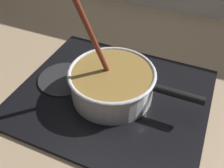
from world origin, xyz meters
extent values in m
cube|color=#9E8466|center=(0.00, 0.00, -0.02)|extent=(2.40, 1.60, 0.04)
cube|color=black|center=(-0.03, 0.14, 0.01)|extent=(0.56, 0.48, 0.01)
torus|color=#592D0C|center=(-0.03, 0.14, 0.02)|extent=(0.20, 0.20, 0.01)
cylinder|color=#262628|center=(-0.20, 0.14, 0.01)|extent=(0.16, 0.16, 0.01)
cylinder|color=silver|center=(-0.03, 0.14, 0.05)|extent=(0.24, 0.24, 0.08)
cylinder|color=olive|center=(-0.03, 0.14, 0.06)|extent=(0.23, 0.23, 0.08)
torus|color=silver|center=(-0.03, 0.14, 0.10)|extent=(0.25, 0.25, 0.01)
cylinder|color=black|center=(0.16, 0.14, 0.09)|extent=(0.14, 0.02, 0.02)
cylinder|color=beige|center=(-0.03, 0.14, 0.09)|extent=(0.03, 0.03, 0.01)
cylinder|color=beige|center=(-0.07, 0.20, 0.09)|extent=(0.03, 0.03, 0.01)
cylinder|color=#E5CC7A|center=(-0.09, 0.16, 0.09)|extent=(0.03, 0.03, 0.01)
cylinder|color=beige|center=(0.01, 0.11, 0.09)|extent=(0.03, 0.03, 0.01)
cylinder|color=#E5CC7A|center=(0.05, 0.09, 0.09)|extent=(0.03, 0.03, 0.01)
cylinder|color=#EDD88C|center=(-0.11, 0.12, 0.09)|extent=(0.03, 0.03, 0.01)
cylinder|color=#E5CC7A|center=(-0.07, 0.07, 0.09)|extent=(0.03, 0.03, 0.01)
cylinder|color=#EDD88C|center=(-0.03, 0.08, 0.09)|extent=(0.03, 0.03, 0.01)
cylinder|color=maroon|center=(-0.07, 0.11, 0.20)|extent=(0.07, 0.08, 0.25)
cube|color=brown|center=(-0.04, 0.15, 0.08)|extent=(0.05, 0.05, 0.01)
camera|label=1|loc=(0.18, -0.35, 0.54)|focal=39.75mm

